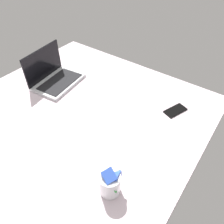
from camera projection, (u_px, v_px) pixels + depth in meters
bed_mattress at (54, 145)px, 122.12cm from camera, size 180.00×140.00×18.00cm
laptop at (54, 77)px, 148.58cm from camera, size 35.60×26.92×23.00cm
snack_cup at (110, 183)px, 88.67cm from camera, size 9.59×9.21×14.71cm
cell_phone at (175, 110)px, 129.51cm from camera, size 15.49×11.24×0.80cm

